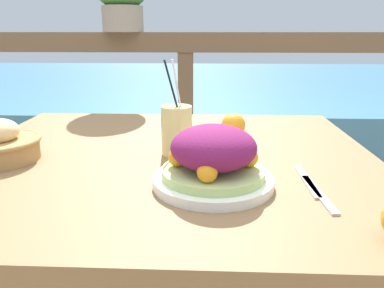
% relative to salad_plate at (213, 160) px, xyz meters
% --- Properties ---
extents(patio_table, '(1.10, 0.99, 0.75)m').
position_rel_salad_plate_xyz_m(patio_table, '(-0.12, 0.20, -0.15)').
color(patio_table, olive).
rests_on(patio_table, ground_plane).
extents(railing_fence, '(2.80, 0.08, 1.05)m').
position_rel_salad_plate_xyz_m(railing_fence, '(-0.12, 1.07, -0.01)').
color(railing_fence, brown).
rests_on(railing_fence, ground_plane).
extents(sea_backdrop, '(12.00, 4.00, 0.54)m').
position_rel_salad_plate_xyz_m(sea_backdrop, '(-0.12, 3.57, -0.53)').
color(sea_backdrop, teal).
rests_on(sea_backdrop, ground_plane).
extents(salad_plate, '(0.25, 0.25, 0.13)m').
position_rel_salad_plate_xyz_m(salad_plate, '(0.00, 0.00, 0.00)').
color(salad_plate, white).
rests_on(salad_plate, patio_table).
extents(drink_glass, '(0.08, 0.08, 0.25)m').
position_rel_salad_plate_xyz_m(drink_glass, '(-0.09, 0.20, 0.01)').
color(drink_glass, '#DBCC7F').
rests_on(drink_glass, patio_table).
extents(fork, '(0.02, 0.18, 0.00)m').
position_rel_salad_plate_xyz_m(fork, '(0.20, 0.03, -0.05)').
color(fork, silver).
rests_on(fork, patio_table).
extents(knife, '(0.03, 0.18, 0.00)m').
position_rel_salad_plate_xyz_m(knife, '(0.21, -0.04, -0.05)').
color(knife, silver).
rests_on(knife, patio_table).
extents(orange_near_glass, '(0.07, 0.07, 0.07)m').
position_rel_salad_plate_xyz_m(orange_near_glass, '(0.07, 0.38, -0.02)').
color(orange_near_glass, orange).
rests_on(orange_near_glass, patio_table).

